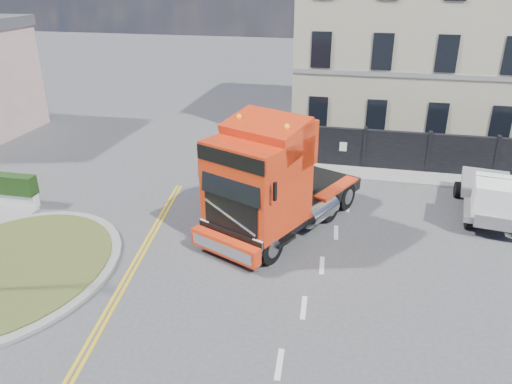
# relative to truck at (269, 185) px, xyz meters

# --- Properties ---
(ground) EXTENTS (120.00, 120.00, 0.00)m
(ground) POSITION_rel_truck_xyz_m (-0.78, -1.34, -1.97)
(ground) COLOR #424244
(ground) RESTS_ON ground
(traffic_island) EXTENTS (6.80, 6.80, 0.17)m
(traffic_island) POSITION_rel_truck_xyz_m (-7.78, -4.34, -1.89)
(traffic_island) COLOR gray
(traffic_island) RESTS_ON ground
(hoarding_fence) EXTENTS (18.80, 0.25, 2.00)m
(hoarding_fence) POSITION_rel_truck_xyz_m (5.77, 7.66, -0.97)
(hoarding_fence) COLOR black
(hoarding_fence) RESTS_ON ground
(georgian_building) EXTENTS (12.30, 10.30, 12.80)m
(georgian_building) POSITION_rel_truck_xyz_m (5.22, 15.16, 3.80)
(georgian_building) COLOR #B6B090
(georgian_building) RESTS_ON ground
(pavement_far) EXTENTS (20.00, 1.60, 0.12)m
(pavement_far) POSITION_rel_truck_xyz_m (5.22, 6.76, -1.91)
(pavement_far) COLOR gray
(pavement_far) RESTS_ON ground
(truck) EXTENTS (5.55, 7.80, 4.40)m
(truck) POSITION_rel_truck_xyz_m (0.00, 0.00, 0.00)
(truck) COLOR black
(truck) RESTS_ON ground
(flatbed_pickup) EXTENTS (2.57, 4.98, 1.97)m
(flatbed_pickup) POSITION_rel_truck_xyz_m (8.25, 2.68, -0.91)
(flatbed_pickup) COLOR slate
(flatbed_pickup) RESTS_ON ground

